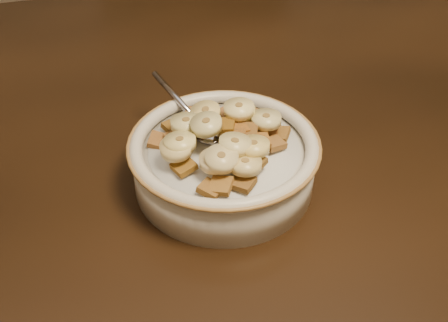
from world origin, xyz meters
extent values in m
cube|color=black|center=(0.00, 0.00, 0.73)|extent=(1.44, 0.97, 0.04)
cube|color=#382610|center=(0.11, 0.49, 0.49)|extent=(0.51, 0.51, 0.98)
cylinder|color=silver|center=(0.00, -0.09, 0.77)|extent=(0.19, 0.19, 0.04)
cylinder|color=silver|center=(0.00, -0.09, 0.79)|extent=(0.15, 0.15, 0.00)
ellipsoid|color=#A9ABBD|center=(-0.01, -0.06, 0.80)|extent=(0.05, 0.05, 0.01)
cube|color=#985629|center=(-0.02, -0.05, 0.81)|extent=(0.03, 0.03, 0.01)
cube|color=brown|center=(0.01, -0.10, 0.82)|extent=(0.03, 0.02, 0.01)
cube|color=brown|center=(0.01, -0.10, 0.81)|extent=(0.02, 0.02, 0.01)
cube|color=#935925|center=(-0.06, -0.07, 0.80)|extent=(0.03, 0.03, 0.01)
cube|color=brown|center=(-0.03, -0.15, 0.80)|extent=(0.03, 0.03, 0.01)
cube|color=brown|center=(0.05, -0.06, 0.80)|extent=(0.03, 0.03, 0.01)
cube|color=brown|center=(0.00, -0.08, 0.82)|extent=(0.03, 0.03, 0.01)
cube|color=brown|center=(0.04, -0.07, 0.81)|extent=(0.03, 0.03, 0.01)
cube|color=olive|center=(0.06, -0.08, 0.80)|extent=(0.03, 0.03, 0.01)
cube|color=brown|center=(0.00, -0.15, 0.80)|extent=(0.03, 0.03, 0.01)
cube|color=#8E5A20|center=(0.03, -0.10, 0.81)|extent=(0.02, 0.02, 0.01)
cube|color=brown|center=(0.01, -0.11, 0.81)|extent=(0.02, 0.02, 0.01)
cube|color=brown|center=(-0.03, -0.06, 0.81)|extent=(0.03, 0.03, 0.01)
cube|color=brown|center=(0.05, -0.07, 0.80)|extent=(0.03, 0.03, 0.01)
cube|color=brown|center=(0.01, -0.05, 0.81)|extent=(0.03, 0.03, 0.01)
cube|color=brown|center=(-0.02, -0.15, 0.80)|extent=(0.03, 0.03, 0.01)
cube|color=#98681D|center=(-0.04, -0.11, 0.80)|extent=(0.03, 0.03, 0.01)
cube|color=#996131|center=(-0.05, -0.07, 0.81)|extent=(0.02, 0.02, 0.01)
cube|color=brown|center=(0.01, -0.11, 0.82)|extent=(0.02, 0.02, 0.01)
cube|color=brown|center=(0.02, -0.09, 0.81)|extent=(0.03, 0.03, 0.01)
cube|color=#915B2E|center=(-0.02, -0.03, 0.80)|extent=(0.03, 0.03, 0.01)
cube|color=brown|center=(0.01, -0.08, 0.82)|extent=(0.02, 0.02, 0.01)
cube|color=brown|center=(0.05, -0.10, 0.80)|extent=(0.03, 0.03, 0.01)
cube|color=brown|center=(0.04, -0.05, 0.80)|extent=(0.03, 0.03, 0.01)
cube|color=#9B672E|center=(-0.01, -0.05, 0.80)|extent=(0.03, 0.03, 0.01)
cube|color=brown|center=(0.02, -0.13, 0.81)|extent=(0.03, 0.03, 0.01)
cube|color=brown|center=(-0.01, -0.04, 0.80)|extent=(0.02, 0.02, 0.01)
cube|color=brown|center=(-0.04, -0.05, 0.80)|extent=(0.03, 0.03, 0.01)
cube|color=olive|center=(0.03, -0.06, 0.80)|extent=(0.03, 0.03, 0.01)
cylinder|color=#DFC773|center=(0.01, -0.14, 0.81)|extent=(0.04, 0.04, 0.02)
cylinder|color=#FAE7A0|center=(-0.03, -0.07, 0.82)|extent=(0.04, 0.04, 0.01)
cylinder|color=#FEE49C|center=(0.02, -0.06, 0.83)|extent=(0.04, 0.04, 0.01)
cylinder|color=#FFE580|center=(-0.01, -0.05, 0.82)|extent=(0.04, 0.04, 0.02)
cylinder|color=beige|center=(0.05, -0.08, 0.82)|extent=(0.03, 0.03, 0.01)
cylinder|color=#FFECA9|center=(-0.01, -0.13, 0.82)|extent=(0.03, 0.03, 0.01)
cylinder|color=#F6D976|center=(0.02, -0.12, 0.82)|extent=(0.04, 0.04, 0.01)
cylinder|color=#FFE87E|center=(0.02, -0.06, 0.82)|extent=(0.04, 0.04, 0.01)
cylinder|color=#D7C485|center=(-0.05, -0.10, 0.82)|extent=(0.04, 0.04, 0.01)
cylinder|color=#F1DB94|center=(0.00, -0.11, 0.82)|extent=(0.04, 0.04, 0.01)
cylinder|color=beige|center=(-0.02, -0.09, 0.83)|extent=(0.04, 0.04, 0.02)
cylinder|color=#F6E88C|center=(-0.05, -0.10, 0.82)|extent=(0.04, 0.04, 0.01)
cylinder|color=#FFE3A8|center=(-0.02, -0.13, 0.82)|extent=(0.04, 0.04, 0.01)
camera|label=1|loc=(-0.09, -0.52, 1.14)|focal=45.00mm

